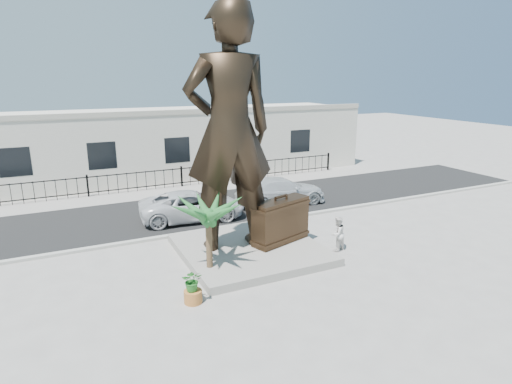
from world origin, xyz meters
TOP-DOWN VIEW (x-y plane):
  - ground at (0.00, 0.00)m, footprint 100.00×100.00m
  - street at (0.00, 8.00)m, footprint 40.00×7.00m
  - curb at (0.00, 4.50)m, footprint 40.00×0.25m
  - far_sidewalk at (0.00, 12.00)m, footprint 40.00×2.50m
  - plinth at (-0.50, 1.50)m, footprint 5.20×5.20m
  - fence at (0.00, 12.80)m, footprint 22.00×0.10m
  - building at (0.00, 17.00)m, footprint 28.00×7.00m
  - statue at (-1.15, 1.87)m, footprint 3.49×2.49m
  - suitcase at (0.79, 1.38)m, footprint 2.60×1.50m
  - tourist at (2.71, 0.23)m, footprint 0.82×0.72m
  - car_white at (-1.30, 6.40)m, footprint 5.21×2.86m
  - car_silver at (3.80, 6.87)m, footprint 5.09×2.44m
  - worker at (1.96, 11.71)m, footprint 0.99×0.59m
  - palm_tree at (-2.56, 0.39)m, footprint 1.80×1.80m
  - planter at (-3.66, -1.20)m, footprint 0.56×0.56m
  - shrub at (-3.66, -1.20)m, footprint 0.76×0.71m

SIDE VIEW (x-z plane):
  - ground at x=0.00m, z-range 0.00..0.00m
  - palm_tree at x=-2.56m, z-range -1.60..1.60m
  - street at x=0.00m, z-range 0.00..0.01m
  - far_sidewalk at x=0.00m, z-range 0.00..0.02m
  - curb at x=0.00m, z-range 0.00..0.12m
  - plinth at x=-0.50m, z-range 0.00..0.30m
  - planter at x=-3.66m, z-range 0.00..0.40m
  - fence at x=0.00m, z-range 0.00..1.20m
  - car_white at x=-1.30m, z-range 0.01..1.39m
  - tourist at x=2.71m, z-range 0.00..1.42m
  - car_silver at x=3.80m, z-range 0.01..1.44m
  - shrub at x=-3.66m, z-range 0.40..1.09m
  - worker at x=1.96m, z-range 0.02..1.53m
  - suitcase at x=0.79m, z-range 0.30..2.04m
  - building at x=0.00m, z-range 0.00..4.40m
  - statue at x=-1.15m, z-range 0.30..9.31m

